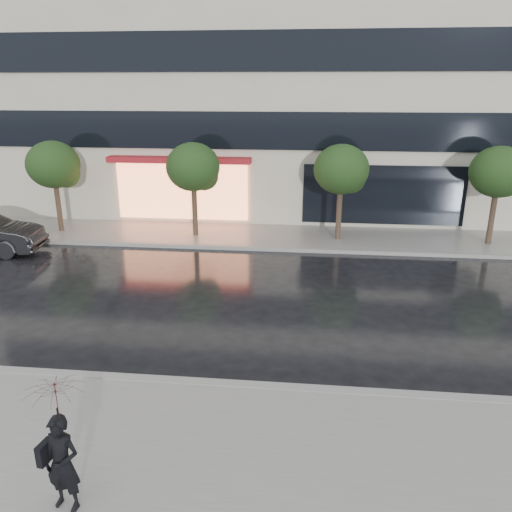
# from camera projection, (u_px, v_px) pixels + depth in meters

# --- Properties ---
(ground) EXTENTS (120.00, 120.00, 0.00)m
(ground) POSITION_uv_depth(u_px,v_px,m) (228.00, 363.00, 11.62)
(ground) COLOR black
(ground) RESTS_ON ground
(sidewalk_near) EXTENTS (60.00, 4.50, 0.12)m
(sidewalk_near) POSITION_uv_depth(u_px,v_px,m) (198.00, 459.00, 8.55)
(sidewalk_near) COLOR slate
(sidewalk_near) RESTS_ON ground
(sidewalk_far) EXTENTS (60.00, 3.50, 0.12)m
(sidewalk_far) POSITION_uv_depth(u_px,v_px,m) (266.00, 236.00, 21.25)
(sidewalk_far) COLOR slate
(sidewalk_far) RESTS_ON ground
(curb_near) EXTENTS (60.00, 0.25, 0.14)m
(curb_near) POSITION_uv_depth(u_px,v_px,m) (221.00, 385.00, 10.66)
(curb_near) COLOR gray
(curb_near) RESTS_ON ground
(curb_far) EXTENTS (60.00, 0.25, 0.14)m
(curb_far) POSITION_uv_depth(u_px,v_px,m) (262.00, 249.00, 19.60)
(curb_far) COLOR gray
(curb_far) RESTS_ON ground
(office_building) EXTENTS (30.00, 12.76, 18.00)m
(office_building) POSITION_uv_depth(u_px,v_px,m) (280.00, 27.00, 25.63)
(office_building) COLOR #BFB6A1
(office_building) RESTS_ON ground
(tree_far_west) EXTENTS (2.20, 2.20, 3.99)m
(tree_far_west) POSITION_uv_depth(u_px,v_px,m) (55.00, 166.00, 21.01)
(tree_far_west) COLOR #33261C
(tree_far_west) RESTS_ON ground
(tree_mid_west) EXTENTS (2.20, 2.20, 3.99)m
(tree_mid_west) POSITION_uv_depth(u_px,v_px,m) (195.00, 169.00, 20.41)
(tree_mid_west) COLOR #33261C
(tree_mid_west) RESTS_ON ground
(tree_mid_east) EXTENTS (2.20, 2.20, 3.99)m
(tree_mid_east) POSITION_uv_depth(u_px,v_px,m) (343.00, 171.00, 19.81)
(tree_mid_east) COLOR #33261C
(tree_mid_east) RESTS_ON ground
(tree_far_east) EXTENTS (2.20, 2.20, 3.99)m
(tree_far_east) POSITION_uv_depth(u_px,v_px,m) (500.00, 174.00, 19.21)
(tree_far_east) COLOR #33261C
(tree_far_east) RESTS_ON ground
(pedestrian_with_umbrella) EXTENTS (0.95, 0.97, 2.17)m
(pedestrian_with_umbrella) POSITION_uv_depth(u_px,v_px,m) (59.00, 429.00, 7.07)
(pedestrian_with_umbrella) COLOR black
(pedestrian_with_umbrella) RESTS_ON sidewalk_near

